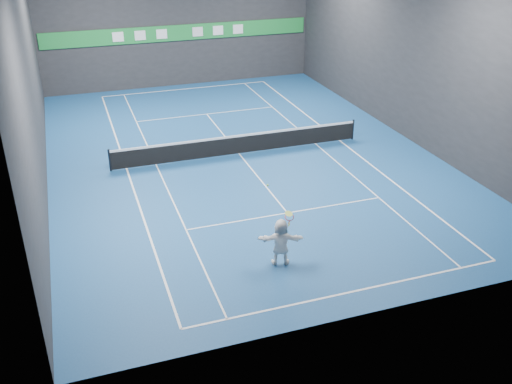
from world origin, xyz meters
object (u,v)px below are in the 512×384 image
object	(u,v)px
player	(281,242)
tennis_ball	(268,185)
tennis_net	(239,144)
tennis_racket	(289,218)

from	to	relation	value
player	tennis_ball	distance (m)	2.18
tennis_ball	tennis_net	world-z (taller)	tennis_ball
player	tennis_net	bearing A→B (deg)	-81.74
tennis_racket	tennis_ball	bearing A→B (deg)	175.09
tennis_ball	tennis_racket	distance (m)	1.49
tennis_net	tennis_racket	size ratio (longest dim) A/B	21.92
tennis_net	tennis_racket	xyz separation A→B (m)	(-1.25, -9.58, 1.15)
player	tennis_net	size ratio (longest dim) A/B	0.13
player	tennis_ball	xyz separation A→B (m)	(-0.45, 0.11, 2.13)
tennis_ball	tennis_racket	bearing A→B (deg)	-4.91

